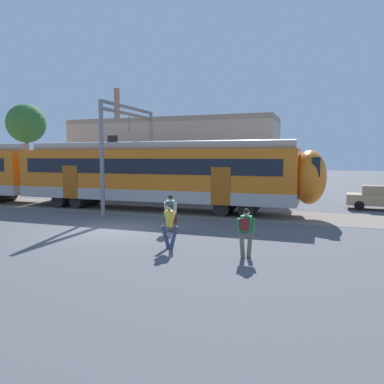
{
  "coord_description": "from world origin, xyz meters",
  "views": [
    {
      "loc": [
        9.17,
        -14.66,
        3.41
      ],
      "look_at": [
        2.99,
        3.01,
        1.6
      ],
      "focal_mm": 35.0,
      "sensor_mm": 36.0,
      "label": 1
    }
  ],
  "objects_px": {
    "pedestrian_yellow": "(170,222)",
    "parked_car_tan": "(380,198)",
    "commuter_train": "(41,172)",
    "pedestrian_white": "(170,210)",
    "pedestrian_green": "(246,229)"
  },
  "relations": [
    {
      "from": "pedestrian_green",
      "to": "parked_car_tan",
      "type": "bearing_deg",
      "value": 67.2
    },
    {
      "from": "commuter_train",
      "to": "pedestrian_white",
      "type": "height_order",
      "value": "commuter_train"
    },
    {
      "from": "pedestrian_white",
      "to": "pedestrian_yellow",
      "type": "relative_size",
      "value": 1.0
    },
    {
      "from": "pedestrian_green",
      "to": "pedestrian_white",
      "type": "bearing_deg",
      "value": 141.44
    },
    {
      "from": "parked_car_tan",
      "to": "pedestrian_yellow",
      "type": "bearing_deg",
      "value": -122.6
    },
    {
      "from": "pedestrian_white",
      "to": "parked_car_tan",
      "type": "height_order",
      "value": "pedestrian_white"
    },
    {
      "from": "parked_car_tan",
      "to": "pedestrian_white",
      "type": "bearing_deg",
      "value": -132.94
    },
    {
      "from": "commuter_train",
      "to": "pedestrian_white",
      "type": "relative_size",
      "value": 22.83
    },
    {
      "from": "pedestrian_yellow",
      "to": "pedestrian_green",
      "type": "distance_m",
      "value": 2.88
    },
    {
      "from": "commuter_train",
      "to": "pedestrian_green",
      "type": "distance_m",
      "value": 18.8
    },
    {
      "from": "commuter_train",
      "to": "pedestrian_white",
      "type": "xyz_separation_m",
      "value": [
        12.3,
        -5.9,
        -1.26
      ]
    },
    {
      "from": "pedestrian_white",
      "to": "parked_car_tan",
      "type": "bearing_deg",
      "value": 47.06
    },
    {
      "from": "pedestrian_yellow",
      "to": "parked_car_tan",
      "type": "xyz_separation_m",
      "value": [
        8.71,
        13.62,
        -0.21
      ]
    },
    {
      "from": "commuter_train",
      "to": "pedestrian_yellow",
      "type": "bearing_deg",
      "value": -33.22
    },
    {
      "from": "pedestrian_yellow",
      "to": "pedestrian_green",
      "type": "height_order",
      "value": "same"
    }
  ]
}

